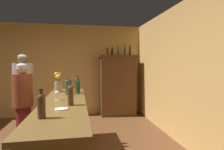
% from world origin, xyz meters
% --- Properties ---
extents(wall_back, '(5.66, 0.12, 2.66)m').
position_xyz_m(wall_back, '(0.00, 3.01, 1.33)').
color(wall_back, tan).
rests_on(wall_back, ground).
extents(wall_right, '(0.12, 6.01, 2.66)m').
position_xyz_m(wall_right, '(2.83, 0.00, 1.33)').
color(wall_right, tan).
rests_on(wall_right, ground).
extents(bar_counter, '(0.61, 2.70, 0.99)m').
position_xyz_m(bar_counter, '(0.69, 0.04, 0.50)').
color(bar_counter, brown).
rests_on(bar_counter, ground).
extents(display_cabinet, '(1.11, 0.43, 1.77)m').
position_xyz_m(display_cabinet, '(2.05, 2.70, 0.92)').
color(display_cabinet, brown).
rests_on(display_cabinet, ground).
extents(wine_bottle_pinot, '(0.06, 0.06, 0.33)m').
position_xyz_m(wine_bottle_pinot, '(0.71, 0.59, 1.13)').
color(wine_bottle_pinot, '#234E35').
rests_on(wine_bottle_pinot, bar_counter).
extents(wine_bottle_rose, '(0.08, 0.08, 0.32)m').
position_xyz_m(wine_bottle_rose, '(0.80, -0.23, 1.13)').
color(wine_bottle_rose, '#4D3219').
rests_on(wine_bottle_rose, bar_counter).
extents(wine_bottle_riesling, '(0.08, 0.08, 0.29)m').
position_xyz_m(wine_bottle_riesling, '(0.54, -0.76, 1.12)').
color(wine_bottle_riesling, '#453220').
rests_on(wine_bottle_riesling, bar_counter).
extents(wine_bottle_merlot, '(0.08, 0.08, 0.32)m').
position_xyz_m(wine_bottle_merlot, '(0.87, 0.84, 1.14)').
color(wine_bottle_merlot, '#4A2F1C').
rests_on(wine_bottle_merlot, bar_counter).
extents(wine_bottle_chardonnay, '(0.06, 0.06, 0.32)m').
position_xyz_m(wine_bottle_chardonnay, '(0.89, 0.70, 1.12)').
color(wine_bottle_chardonnay, '#123B17').
rests_on(wine_bottle_chardonnay, bar_counter).
extents(wine_glass_front, '(0.08, 0.08, 0.14)m').
position_xyz_m(wine_glass_front, '(0.75, 0.90, 1.09)').
color(wine_glass_front, white).
rests_on(wine_glass_front, bar_counter).
extents(wine_glass_mid, '(0.07, 0.07, 0.14)m').
position_xyz_m(wine_glass_mid, '(0.59, 0.15, 1.09)').
color(wine_glass_mid, white).
rests_on(wine_glass_mid, bar_counter).
extents(wine_glass_rear, '(0.07, 0.07, 0.15)m').
position_xyz_m(wine_glass_rear, '(0.73, 0.75, 1.10)').
color(wine_glass_rear, white).
rests_on(wine_glass_rear, bar_counter).
extents(flower_arrangement, '(0.13, 0.16, 0.37)m').
position_xyz_m(flower_arrangement, '(0.52, 0.98, 1.16)').
color(flower_arrangement, tan).
rests_on(flower_arrangement, bar_counter).
extents(cheese_plate, '(0.15, 0.15, 0.01)m').
position_xyz_m(cheese_plate, '(0.70, -0.43, 1.00)').
color(cheese_plate, white).
rests_on(cheese_plate, bar_counter).
extents(display_bottle_left, '(0.07, 0.07, 0.30)m').
position_xyz_m(display_bottle_left, '(1.72, 2.70, 1.90)').
color(display_bottle_left, '#482812').
rests_on(display_bottle_left, display_cabinet).
extents(display_bottle_midleft, '(0.07, 0.07, 0.27)m').
position_xyz_m(display_bottle_midleft, '(1.87, 2.70, 1.89)').
color(display_bottle_midleft, black).
rests_on(display_bottle_midleft, display_cabinet).
extents(display_bottle_center, '(0.06, 0.06, 0.33)m').
position_xyz_m(display_bottle_center, '(2.04, 2.70, 1.92)').
color(display_bottle_center, '#46341B').
rests_on(display_bottle_center, display_cabinet).
extents(display_bottle_midright, '(0.06, 0.06, 0.33)m').
position_xyz_m(display_bottle_midright, '(2.25, 2.70, 1.91)').
color(display_bottle_midright, '#1E3621').
rests_on(display_bottle_midright, display_cabinet).
extents(display_bottle_right, '(0.06, 0.06, 0.32)m').
position_xyz_m(display_bottle_right, '(2.41, 2.70, 1.91)').
color(display_bottle_right, black).
rests_on(display_bottle_right, display_cabinet).
extents(patron_near_entrance, '(0.39, 0.39, 1.71)m').
position_xyz_m(patron_near_entrance, '(-0.23, 1.45, 0.93)').
color(patron_near_entrance, '#292F43').
rests_on(patron_near_entrance, ground).
extents(patron_tall, '(0.33, 0.33, 1.53)m').
position_xyz_m(patron_tall, '(-0.07, 0.83, 0.84)').
color(patron_tall, maroon).
rests_on(patron_tall, ground).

